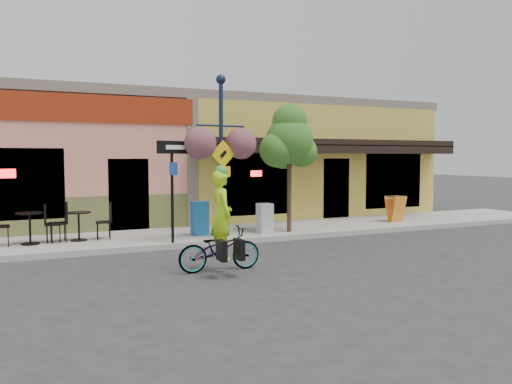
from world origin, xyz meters
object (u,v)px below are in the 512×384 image
at_px(newspaper_box_blue, 200,218).
at_px(newspaper_box_grey, 265,218).
at_px(street_tree, 289,167).
at_px(building, 186,160).
at_px(cyclist_rider, 222,227).
at_px(bicycle, 220,249).
at_px(one_way_sign, 172,192).
at_px(lamp_post, 221,157).

height_order(newspaper_box_blue, newspaper_box_grey, newspaper_box_blue).
bearing_deg(newspaper_box_blue, street_tree, -12.39).
bearing_deg(newspaper_box_blue, building, 74.85).
relative_size(building, cyclist_rider, 9.98).
distance_m(bicycle, cyclist_rider, 0.46).
bearing_deg(newspaper_box_blue, one_way_sign, -140.77).
bearing_deg(building, newspaper_box_grey, -85.69).
bearing_deg(one_way_sign, cyclist_rider, -107.04).
distance_m(building, one_way_sign, 7.30).
height_order(building, bicycle, building).
distance_m(building, cyclist_rider, 10.07).
height_order(cyclist_rider, newspaper_box_blue, cyclist_rider).
height_order(building, newspaper_box_blue, building).
distance_m(lamp_post, newspaper_box_blue, 1.96).
height_order(bicycle, newspaper_box_blue, newspaper_box_blue).
bearing_deg(street_tree, bicycle, -135.68).
distance_m(bicycle, one_way_sign, 3.07).
bearing_deg(street_tree, lamp_post, -169.35).
bearing_deg(building, lamp_post, -98.78).
bearing_deg(bicycle, building, -11.46).
distance_m(newspaper_box_blue, street_tree, 3.00).
bearing_deg(bicycle, newspaper_box_grey, -36.67).
height_order(cyclist_rider, newspaper_box_grey, cyclist_rider).
height_order(cyclist_rider, lamp_post, lamp_post).
distance_m(cyclist_rider, newspaper_box_grey, 4.32).
height_order(bicycle, one_way_sign, one_way_sign).
bearing_deg(newspaper_box_grey, one_way_sign, -172.22).
bearing_deg(bicycle, cyclist_rider, -88.85).
distance_m(lamp_post, street_tree, 2.34).
distance_m(cyclist_rider, lamp_post, 3.40).
bearing_deg(cyclist_rider, building, -11.18).
distance_m(cyclist_rider, street_tree, 4.86).
bearing_deg(lamp_post, bicycle, -117.74).
height_order(newspaper_box_grey, street_tree, street_tree).
relative_size(cyclist_rider, newspaper_box_blue, 1.91).
distance_m(newspaper_box_blue, newspaper_box_grey, 1.89).
xyz_separation_m(one_way_sign, newspaper_box_blue, (1.02, 0.90, -0.83)).
height_order(building, newspaper_box_grey, building).
bearing_deg(one_way_sign, bicycle, -108.02).
relative_size(newspaper_box_blue, street_tree, 0.25).
bearing_deg(newspaper_box_grey, bicycle, -130.42).
xyz_separation_m(newspaper_box_grey, street_tree, (0.75, -0.10, 1.47)).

